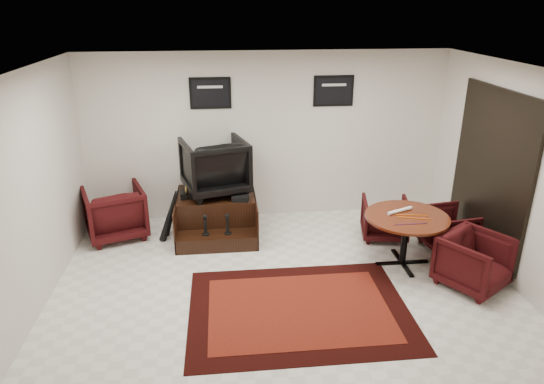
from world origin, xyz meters
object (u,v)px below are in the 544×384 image
Objects in this scene: table_chair_back at (385,217)px; table_chair_corner at (475,259)px; shine_podium at (217,215)px; table_chair_window at (449,227)px; armchair_side at (115,210)px; meeting_table at (407,222)px; shine_chair at (215,164)px.

table_chair_back is 0.89× the size of table_chair_corner.
shine_podium is 1.82× the size of table_chair_window.
meeting_table is (4.23, -1.34, 0.21)m from armchair_side.
armchair_side is 5.32m from table_chair_corner.
shine_chair reaches higher than table_chair_window.
shine_chair is at bearing 90.00° from shine_podium.
shine_podium is 1.82× the size of table_chair_back.
shine_chair reaches higher than meeting_table.
shine_podium is 3.88m from table_chair_corner.
shine_chair is 3.72m from table_chair_window.
shine_chair is 1.38× the size of table_chair_back.
table_chair_back is at bearing 90.03° from meeting_table.
armchair_side reaches higher than table_chair_window.
table_chair_back is at bearing 153.48° from armchair_side.
shine_chair is 1.38× the size of table_chair_window.
meeting_table is (2.64, -1.32, 0.36)m from shine_podium.
table_chair_back is 0.97m from table_chair_window.
armchair_side is at bearing -11.63° from shine_chair.
armchair_side is at bearing 124.21° from table_chair_corner.
armchair_side is at bearing 162.42° from meeting_table.
shine_podium is 3.60m from table_chair_window.
table_chair_window is at bearing 149.25° from armchair_side.
shine_chair is 1.23× the size of table_chair_corner.
armchair_side is 0.78× the size of meeting_table.
table_chair_corner is (3.34, -2.10, -0.73)m from shine_chair.
meeting_table is (2.64, -1.45, -0.47)m from shine_chair.
armchair_side is at bearing 70.89° from table_chair_window.
shine_podium is 1.62× the size of table_chair_corner.
meeting_table is 0.99m from table_chair_corner.
shine_chair is 0.85× the size of meeting_table.
shine_podium is 2.68m from table_chair_back.
table_chair_corner reaches higher than table_chair_back.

